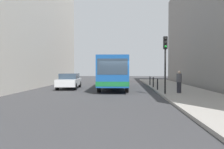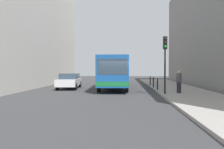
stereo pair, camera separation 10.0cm
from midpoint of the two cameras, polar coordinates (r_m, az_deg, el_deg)
ground_plane at (r=16.93m, az=1.28°, el=-5.06°), size 80.00×80.00×0.00m
sidewalk at (r=17.56m, az=19.24°, el=-4.66°), size 4.40×40.00×0.15m
building_left at (r=24.82m, az=-26.97°, el=15.31°), size 7.00×32.00×15.85m
bus at (r=21.63m, az=0.67°, el=0.96°), size 2.81×11.08×3.00m
car_beside_bus at (r=21.44m, az=-11.02°, el=-1.59°), size 2.11×4.52×1.48m
car_behind_bus at (r=33.02m, az=1.17°, el=-0.47°), size 2.00×4.47×1.48m
traffic_light at (r=15.99m, az=14.01°, el=5.30°), size 0.28×0.33×4.10m
bollard_near at (r=18.81m, az=12.06°, el=-2.52°), size 0.11×0.11×0.95m
bollard_mid at (r=21.46m, az=11.00°, el=-2.01°), size 0.11×0.11×0.95m
bollard_far at (r=24.11m, az=10.17°, el=-1.62°), size 0.11×0.11×0.95m
pedestrian_near_signal at (r=16.73m, az=17.41°, el=-1.88°), size 0.38×0.38×1.64m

